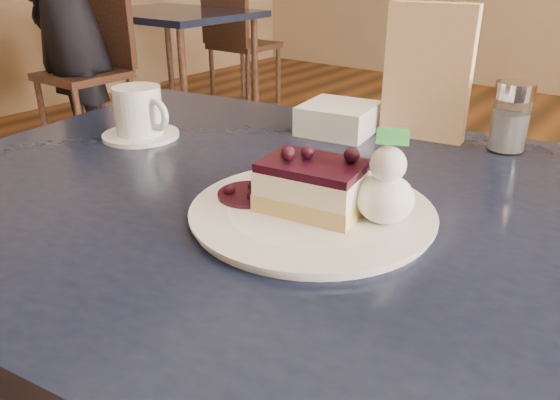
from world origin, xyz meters
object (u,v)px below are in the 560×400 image
Objects in this scene: coffee_set at (140,115)px; bg_table_far_left at (179,114)px; cheesecake_slice at (313,186)px; dessert_plate at (312,213)px; main_table at (327,255)px.

bg_table_far_left is at bearing 137.01° from coffee_set.
cheesecake_slice is 0.95× the size of coffee_set.
cheesecake_slice is 3.46m from bg_table_far_left.
coffee_set is (-0.46, 0.09, 0.04)m from dessert_plate.
dessert_plate is at bearing -90.00° from main_table.
main_table is 4.60× the size of dessert_plate.
main_table is at bearing 90.00° from cheesecake_slice.
dessert_plate is 0.16× the size of bg_table_far_left.
cheesecake_slice is 0.46m from coffee_set.
main_table is 0.11m from dessert_plate.
main_table is 9.94× the size of cheesecake_slice.
dessert_plate is 2.16× the size of cheesecake_slice.
coffee_set reaches higher than dessert_plate.
coffee_set reaches higher than main_table.
main_table is at bearing -38.86° from bg_table_far_left.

